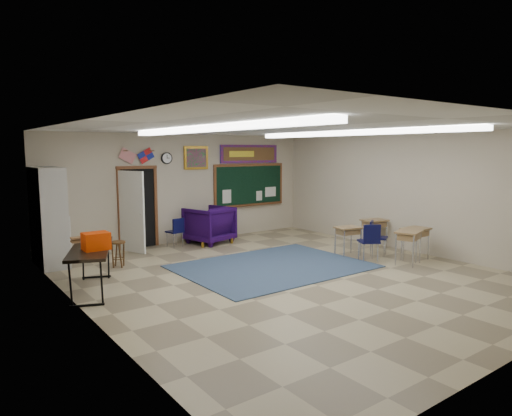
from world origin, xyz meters
TOP-DOWN VIEW (x-y plane):
  - floor at (0.00, 0.00)m, footprint 9.00×9.00m
  - back_wall at (0.00, 4.50)m, footprint 8.00×0.04m
  - left_wall at (-4.00, 0.00)m, footprint 0.04×9.00m
  - right_wall at (4.00, 0.00)m, footprint 0.04×9.00m
  - ceiling at (0.00, 0.00)m, footprint 8.00×9.00m
  - area_rug at (0.20, 0.80)m, footprint 4.00×3.00m
  - fluorescent_strips at (0.00, 0.00)m, footprint 3.86×6.00m
  - doorway at (-1.50, 4.35)m, footprint 1.10×0.89m
  - chalkboard at (2.20, 4.46)m, footprint 2.55×0.14m
  - bulletin_board at (2.20, 4.47)m, footprint 2.10×0.05m
  - framed_art_print at (0.35, 4.47)m, footprint 0.75×0.05m
  - wall_clock at (-0.55, 4.47)m, footprint 0.32×0.05m
  - wall_flags at (-1.40, 4.44)m, footprint 1.16×0.06m
  - storage_cabinet at (-3.71, 3.85)m, footprint 0.59×1.25m
  - wingback_armchair at (0.42, 3.92)m, footprint 1.35×1.37m
  - student_chair_reading at (-0.60, 4.00)m, footprint 0.46×0.46m
  - student_chair_desk_a at (2.30, -0.12)m, footprint 0.61×0.61m
  - student_chair_desk_b at (2.96, 0.12)m, footprint 0.58×0.58m
  - student_desk_front_left at (2.36, 0.57)m, footprint 0.65×0.53m
  - student_desk_front_right at (3.60, 0.77)m, footprint 0.71×0.58m
  - student_desk_back_left at (2.80, -0.84)m, footprint 0.76×0.66m
  - student_desk_back_right at (3.29, -0.68)m, footprint 0.66×0.51m
  - folding_table at (-3.55, 1.39)m, footprint 1.35×2.08m
  - wooden_stool at (-2.55, 2.82)m, footprint 0.32×0.32m

SIDE VIEW (x-z plane):
  - floor at x=0.00m, z-range 0.00..0.00m
  - area_rug at x=0.20m, z-range 0.00..0.02m
  - wooden_stool at x=-2.55m, z-range 0.01..0.58m
  - student_chair_reading at x=-0.60m, z-range 0.00..0.78m
  - student_desk_front_left at x=2.36m, z-range 0.04..0.75m
  - student_chair_desk_b at x=2.96m, z-range 0.00..0.84m
  - student_desk_front_right at x=3.60m, z-range 0.04..0.80m
  - student_desk_back_right at x=3.29m, z-range 0.04..0.81m
  - student_desk_back_left at x=2.80m, z-range 0.04..0.81m
  - student_chair_desk_a at x=2.30m, z-range 0.00..0.89m
  - folding_table at x=-3.55m, z-range -0.12..1.01m
  - wingback_armchair at x=0.42m, z-range 0.00..1.02m
  - doorway at x=-1.50m, z-range -0.02..2.14m
  - storage_cabinet at x=-3.71m, z-range 0.00..2.20m
  - chalkboard at x=2.20m, z-range 0.81..2.11m
  - back_wall at x=0.00m, z-range 0.00..3.00m
  - left_wall at x=-4.00m, z-range 0.00..3.00m
  - right_wall at x=4.00m, z-range 0.00..3.00m
  - framed_art_print at x=0.35m, z-range 2.02..2.67m
  - wall_clock at x=-0.55m, z-range 2.19..2.51m
  - bulletin_board at x=2.20m, z-range 2.18..2.73m
  - wall_flags at x=-1.40m, z-range 2.13..2.83m
  - fluorescent_strips at x=0.00m, z-range 2.89..2.99m
  - ceiling at x=0.00m, z-range 2.98..3.02m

